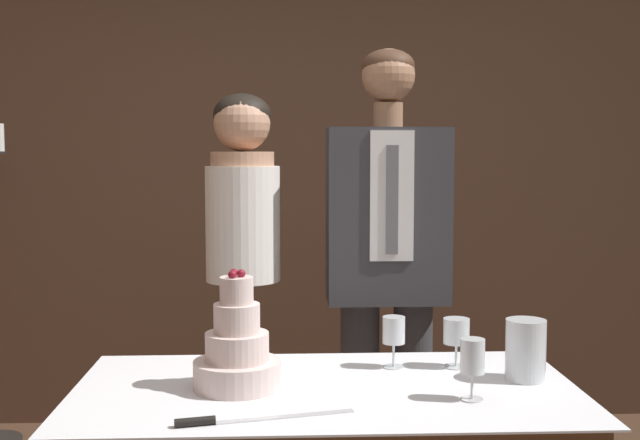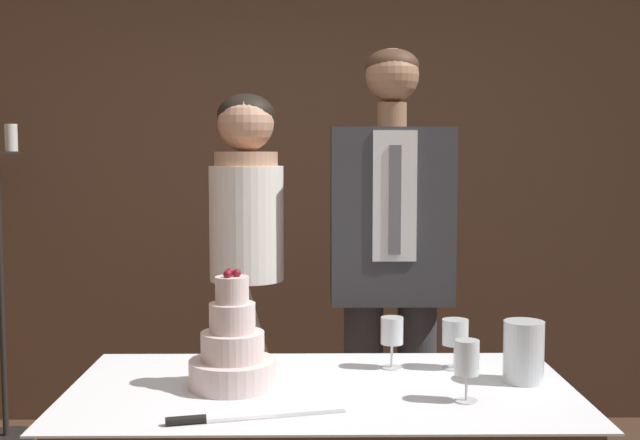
{
  "view_description": "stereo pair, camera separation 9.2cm",
  "coord_description": "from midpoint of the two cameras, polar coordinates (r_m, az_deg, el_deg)",
  "views": [
    {
      "loc": [
        -0.13,
        -2.07,
        1.45
      ],
      "look_at": [
        -0.01,
        0.55,
        1.22
      ],
      "focal_mm": 45.0,
      "sensor_mm": 36.0,
      "label": 1
    },
    {
      "loc": [
        -0.04,
        -2.07,
        1.45
      ],
      "look_at": [
        -0.01,
        0.55,
        1.22
      ],
      "focal_mm": 45.0,
      "sensor_mm": 36.0,
      "label": 2
    }
  ],
  "objects": [
    {
      "name": "tiered_cake",
      "position": [
        2.32,
        -7.06,
        -9.33
      ],
      "size": [
        0.25,
        0.25,
        0.34
      ],
      "color": "beige",
      "rests_on": "cake_table"
    },
    {
      "name": "wine_glass_far",
      "position": [
        2.23,
        9.62,
        -9.75
      ],
      "size": [
        0.07,
        0.07,
        0.17
      ],
      "color": "silver",
      "rests_on": "cake_table"
    },
    {
      "name": "cake_knife",
      "position": [
        2.07,
        -7.61,
        -13.9
      ],
      "size": [
        0.45,
        0.13,
        0.02
      ],
      "rotation": [
        0.0,
        0.0,
        0.23
      ],
      "color": "silver",
      "rests_on": "cake_table"
    },
    {
      "name": "hurricane_candle",
      "position": [
        2.45,
        13.37,
        -9.08
      ],
      "size": [
        0.12,
        0.12,
        0.18
      ],
      "color": "silver",
      "rests_on": "cake_table"
    },
    {
      "name": "bride",
      "position": [
        3.13,
        -6.28,
        -10.59
      ],
      "size": [
        0.54,
        0.54,
        1.67
      ],
      "color": "white",
      "rests_on": "ground_plane"
    },
    {
      "name": "cake_table",
      "position": [
        2.37,
        -0.7,
        -13.95
      ],
      "size": [
        1.44,
        0.77,
        0.78
      ],
      "color": "brown",
      "rests_on": "ground_plane"
    },
    {
      "name": "wine_glass_near",
      "position": [
        2.52,
        4.22,
        -7.93
      ],
      "size": [
        0.07,
        0.07,
        0.16
      ],
      "color": "silver",
      "rests_on": "cake_table"
    },
    {
      "name": "wall_back",
      "position": [
        4.31,
        -1.55,
        2.92
      ],
      "size": [
        4.42,
        0.12,
        2.6
      ],
      "primitive_type": "cube",
      "color": "#513828",
      "rests_on": "ground_plane"
    },
    {
      "name": "groom",
      "position": [
        3.06,
        3.94,
        -3.02
      ],
      "size": [
        0.46,
        0.25,
        1.83
      ],
      "color": "#38383D",
      "rests_on": "ground_plane"
    },
    {
      "name": "wine_glass_middle",
      "position": [
        2.55,
        8.65,
        -8.02
      ],
      "size": [
        0.08,
        0.08,
        0.15
      ],
      "color": "silver",
      "rests_on": "cake_table"
    }
  ]
}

